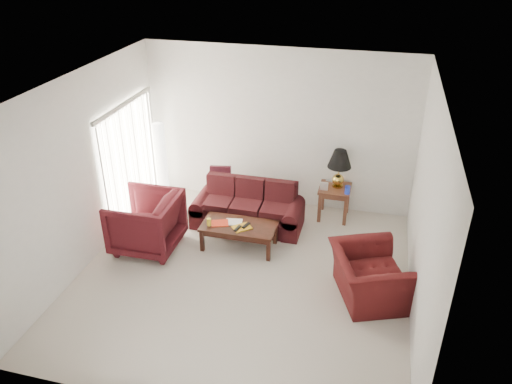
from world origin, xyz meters
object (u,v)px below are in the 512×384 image
end_table (334,202)px  armchair_right (369,276)px  armchair_left (146,222)px  coffee_table (239,236)px  sofa (247,206)px  floor_lamp (161,162)px

end_table → armchair_right: size_ratio=0.55×
armchair_left → coffee_table: (1.49, 0.38, -0.27)m
end_table → coffee_table: bearing=-135.9°
armchair_left → armchair_right: (3.65, -0.38, -0.12)m
sofa → end_table: sofa is taller
armchair_left → end_table: bearing=120.4°
floor_lamp → armchair_left: floor_lamp is taller
sofa → armchair_right: sofa is taller
sofa → armchair_right: bearing=-37.7°
sofa → end_table: 1.62m
end_table → floor_lamp: 3.36m
sofa → armchair_left: armchair_left is taller
armchair_left → armchair_right: size_ratio=0.95×
floor_lamp → armchair_right: bearing=-26.1°
coffee_table → floor_lamp: bearing=134.3°
armchair_right → coffee_table: (-2.16, 0.75, -0.15)m
armchair_left → floor_lamp: bearing=-166.4°
sofa → armchair_left: bearing=-147.6°
armchair_left → armchair_right: 3.67m
sofa → coffee_table: bearing=-90.8°
armchair_right → coffee_table: 2.29m
floor_lamp → armchair_left: (0.41, -1.61, -0.32)m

